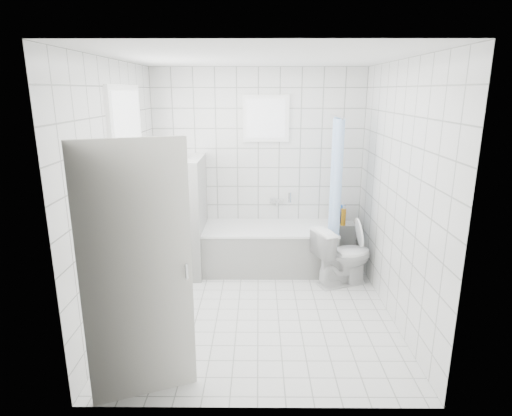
{
  "coord_description": "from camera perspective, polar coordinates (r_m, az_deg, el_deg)",
  "views": [
    {
      "loc": [
        0.0,
        -4.2,
        2.3
      ],
      "look_at": [
        -0.02,
        0.35,
        1.05
      ],
      "focal_mm": 30.0,
      "sensor_mm": 36.0,
      "label": 1
    }
  ],
  "objects": [
    {
      "name": "ground",
      "position": [
        4.79,
        0.26,
        -13.34
      ],
      "size": [
        3.0,
        3.0,
        0.0
      ],
      "primitive_type": "plane",
      "color": "white",
      "rests_on": "ground"
    },
    {
      "name": "ceiling",
      "position": [
        4.21,
        0.31,
        19.44
      ],
      "size": [
        3.0,
        3.0,
        0.0
      ],
      "primitive_type": "plane",
      "rotation": [
        3.14,
        0.0,
        0.0
      ],
      "color": "white",
      "rests_on": "ground"
    },
    {
      "name": "wall_back",
      "position": [
        5.79,
        0.3,
        5.42
      ],
      "size": [
        2.8,
        0.02,
        2.6
      ],
      "primitive_type": "cube",
      "color": "white",
      "rests_on": "ground"
    },
    {
      "name": "wall_front",
      "position": [
        2.88,
        0.24,
        -4.98
      ],
      "size": [
        2.8,
        0.02,
        2.6
      ],
      "primitive_type": "cube",
      "color": "white",
      "rests_on": "ground"
    },
    {
      "name": "wall_left",
      "position": [
        4.54,
        -17.69,
        1.9
      ],
      "size": [
        0.02,
        3.0,
        2.6
      ],
      "primitive_type": "cube",
      "color": "white",
      "rests_on": "ground"
    },
    {
      "name": "wall_right",
      "position": [
        4.54,
        18.26,
        1.84
      ],
      "size": [
        0.02,
        3.0,
        2.6
      ],
      "primitive_type": "cube",
      "color": "white",
      "rests_on": "ground"
    },
    {
      "name": "window_left",
      "position": [
        4.75,
        -16.37,
        6.27
      ],
      "size": [
        0.01,
        0.9,
        1.4
      ],
      "primitive_type": "cube",
      "color": "white",
      "rests_on": "wall_left"
    },
    {
      "name": "window_back",
      "position": [
        5.67,
        1.34,
        11.82
      ],
      "size": [
        0.5,
        0.01,
        0.5
      ],
      "primitive_type": "cube",
      "color": "white",
      "rests_on": "wall_back"
    },
    {
      "name": "window_sill",
      "position": [
        4.91,
        -15.22,
        -2.27
      ],
      "size": [
        0.18,
        1.02,
        0.08
      ],
      "primitive_type": "cube",
      "color": "white",
      "rests_on": "wall_left"
    },
    {
      "name": "door",
      "position": [
        3.27,
        -15.51,
        -8.69
      ],
      "size": [
        0.76,
        0.33,
        2.0
      ],
      "primitive_type": "cube",
      "rotation": [
        0.0,
        0.0,
        -1.2
      ],
      "color": "silver",
      "rests_on": "ground"
    },
    {
      "name": "bathtub",
      "position": [
        5.69,
        1.79,
        -5.31
      ],
      "size": [
        1.72,
        0.77,
        0.58
      ],
      "color": "white",
      "rests_on": "ground"
    },
    {
      "name": "partition_wall",
      "position": [
        5.55,
        -7.75,
        -0.99
      ],
      "size": [
        0.15,
        0.85,
        1.5
      ],
      "primitive_type": "cube",
      "color": "white",
      "rests_on": "ground"
    },
    {
      "name": "tiled_ledge",
      "position": [
        6.04,
        10.99,
        -4.52
      ],
      "size": [
        0.4,
        0.24,
        0.55
      ],
      "primitive_type": "cube",
      "color": "white",
      "rests_on": "ground"
    },
    {
      "name": "toilet",
      "position": [
        5.32,
        11.5,
        -6.26
      ],
      "size": [
        0.82,
        0.65,
        0.73
      ],
      "primitive_type": "imported",
      "rotation": [
        0.0,
        0.0,
        1.95
      ],
      "color": "white",
      "rests_on": "ground"
    },
    {
      "name": "curtain_rod",
      "position": [
        5.39,
        10.68,
        11.92
      ],
      "size": [
        0.02,
        0.8,
        0.02
      ],
      "primitive_type": "cylinder",
      "rotation": [
        1.57,
        0.0,
        0.0
      ],
      "color": "silver",
      "rests_on": "wall_back"
    },
    {
      "name": "shower_curtain",
      "position": [
        5.39,
        10.45,
        2.24
      ],
      "size": [
        0.14,
        0.48,
        1.78
      ],
      "primitive_type": null,
      "color": "#4F90E9",
      "rests_on": "curtain_rod"
    },
    {
      "name": "tub_faucet",
      "position": [
        5.85,
        2.74,
        0.99
      ],
      "size": [
        0.18,
        0.06,
        0.06
      ],
      "primitive_type": "cube",
      "color": "silver",
      "rests_on": "wall_back"
    },
    {
      "name": "sill_bottles",
      "position": [
        4.82,
        -15.37,
        -0.51
      ],
      "size": [
        0.2,
        0.71,
        0.31
      ],
      "color": "pink",
      "rests_on": "window_sill"
    },
    {
      "name": "ledge_bottles",
      "position": [
        5.89,
        11.17,
        -1.05
      ],
      "size": [
        0.17,
        0.16,
        0.26
      ],
      "color": "orange",
      "rests_on": "tiled_ledge"
    }
  ]
}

